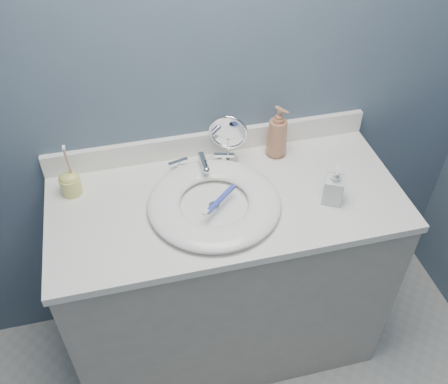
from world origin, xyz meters
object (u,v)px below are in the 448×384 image
object	(u,v)px
makeup_mirror	(228,138)
soap_bottle_amber	(278,132)
soap_bottle_clear	(334,185)
toothbrush_holder	(70,183)

from	to	relation	value
makeup_mirror	soap_bottle_amber	distance (m)	0.19
soap_bottle_clear	soap_bottle_amber	bearing A→B (deg)	138.07
makeup_mirror	toothbrush_holder	distance (m)	0.57
makeup_mirror	soap_bottle_clear	xyz separation A→B (m)	(0.29, -0.28, -0.04)
makeup_mirror	soap_bottle_clear	bearing A→B (deg)	-21.37
soap_bottle_amber	soap_bottle_clear	xyz separation A→B (m)	(0.11, -0.29, -0.03)
soap_bottle_amber	makeup_mirror	bearing A→B (deg)	149.63
makeup_mirror	toothbrush_holder	xyz separation A→B (m)	(-0.57, -0.03, -0.07)
makeup_mirror	soap_bottle_amber	bearing A→B (deg)	23.96
soap_bottle_clear	toothbrush_holder	bearing A→B (deg)	-168.44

